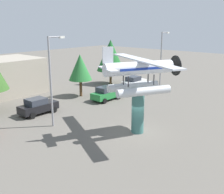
% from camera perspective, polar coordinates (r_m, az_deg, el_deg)
% --- Properties ---
extents(ground_plane, '(140.00, 140.00, 0.00)m').
position_cam_1_polar(ground_plane, '(25.08, 5.22, -7.21)').
color(ground_plane, '#605B54').
extents(display_pedestal, '(1.10, 1.10, 3.64)m').
position_cam_1_polar(display_pedestal, '(24.45, 5.32, -3.26)').
color(display_pedestal, '#386B66').
rests_on(display_pedestal, ground).
extents(floatplane_monument, '(7.12, 9.77, 4.00)m').
position_cam_1_polar(floatplane_monument, '(23.65, 5.81, 4.84)').
color(floatplane_monument, silver).
rests_on(floatplane_monument, display_pedestal).
extents(car_mid_black, '(4.20, 2.02, 1.76)m').
position_cam_1_polar(car_mid_black, '(30.55, -15.01, -1.81)').
color(car_mid_black, black).
rests_on(car_mid_black, ground).
extents(car_far_green, '(4.20, 2.02, 1.76)m').
position_cam_1_polar(car_far_green, '(34.81, -1.19, 0.75)').
color(car_far_green, '#237A38').
rests_on(car_far_green, ground).
extents(car_distant_white, '(4.20, 2.02, 1.76)m').
position_cam_1_polar(car_distant_white, '(41.63, 4.54, 3.09)').
color(car_distant_white, white).
rests_on(car_distant_white, ground).
extents(streetlight_primary, '(1.84, 0.28, 8.34)m').
position_cam_1_polar(streetlight_primary, '(25.81, -12.25, 4.31)').
color(streetlight_primary, gray).
rests_on(streetlight_primary, ground).
extents(streetlight_secondary, '(1.84, 0.28, 8.25)m').
position_cam_1_polar(streetlight_secondary, '(40.41, 10.20, 8.13)').
color(streetlight_secondary, gray).
rests_on(streetlight_secondary, ground).
extents(tree_center_back, '(3.04, 3.04, 5.57)m').
position_cam_1_polar(tree_center_back, '(36.45, -6.57, 6.08)').
color(tree_center_back, brown).
rests_on(tree_center_back, ground).
extents(tree_far_east, '(4.33, 4.33, 6.97)m').
position_cam_1_polar(tree_far_east, '(43.65, -0.30, 8.58)').
color(tree_far_east, brown).
rests_on(tree_far_east, ground).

